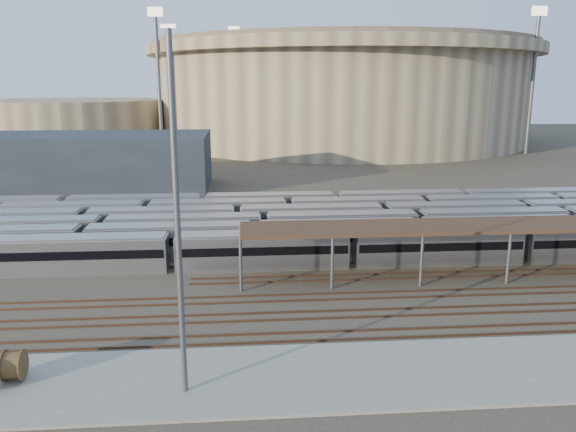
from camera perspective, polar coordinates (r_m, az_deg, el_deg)
The scene contains 13 objects.
ground at distance 52.50m, azimuth 4.07°, elevation -7.85°, with size 420.00×420.00×0.00m, color #383026.
apron at distance 38.42m, azimuth -0.14°, elevation -16.06°, with size 50.00×9.00×0.20m, color gray.
subway_trains at distance 69.25m, azimuth 0.09°, elevation -0.99°, with size 125.97×23.90×3.60m.
inspection_shed at distance 61.75m, azimuth 24.19°, elevation -0.92°, with size 60.30×6.00×5.30m.
empty_tracks at distance 47.90m, azimuth 4.98°, elevation -9.90°, with size 170.00×9.62×0.18m.
stadium at distance 191.17m, azimuth 5.35°, elevation 12.57°, with size 124.00×124.00×32.50m.
secondary_arena at distance 186.28m, azimuth -21.18°, elevation 8.80°, with size 56.00×56.00×14.00m, color tan.
service_building at distance 107.84m, azimuth -19.36°, elevation 5.17°, with size 42.00×20.00×10.00m, color #1E232D.
floodlight_0 at distance 159.94m, azimuth -13.02°, elevation 13.64°, with size 4.00×1.00×38.40m.
floodlight_2 at distance 167.43m, azimuth 23.64°, elevation 12.86°, with size 4.00×1.00×38.40m.
floodlight_3 at distance 208.38m, azimuth -5.41°, elevation 13.78°, with size 4.00×1.00×38.40m.
cable_reel_east at distance 41.42m, azimuth -26.09°, elevation -13.46°, with size 2.07×2.07×1.15m, color brown.
yard_light_pole at distance 33.25m, azimuth -11.18°, elevation -0.40°, with size 0.81×0.36×21.85m.
Camera 1 is at (-7.59, -48.36, 18.98)m, focal length 35.00 mm.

